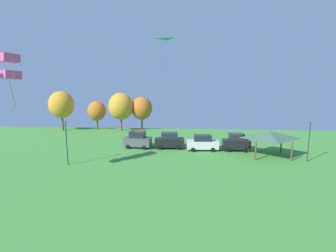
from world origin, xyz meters
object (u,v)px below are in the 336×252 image
object	(u,v)px
kite_flying_2	(167,48)
treeline_tree_0	(61,105)
treeline_tree_1	(97,111)
treeline_tree_2	(121,106)
parked_car_leftmost	(138,140)
parked_car_third_from_left	(202,143)
treeline_tree_3	(142,108)
park_pavilion	(270,135)
light_post_0	(309,139)
parked_car_second_from_left	(170,141)
light_post_1	(66,140)
parked_car_rightmost_in_row	(236,142)

from	to	relation	value
kite_flying_2	treeline_tree_0	xyz separation A→B (m)	(-23.87, 25.07, -8.29)
treeline_tree_1	treeline_tree_2	bearing A→B (deg)	-10.37
parked_car_leftmost	parked_car_third_from_left	distance (m)	10.05
parked_car_leftmost	treeline_tree_3	bearing A→B (deg)	103.61
parked_car_leftmost	treeline_tree_0	bearing A→B (deg)	150.67
park_pavilion	treeline_tree_1	xyz separation A→B (m)	(-30.64, 18.46, 0.91)
light_post_0	treeline_tree_3	size ratio (longest dim) A/B	0.75
kite_flying_2	treeline_tree_2	distance (m)	29.55
parked_car_second_from_left	treeline_tree_2	size ratio (longest dim) A/B	0.58
treeline_tree_2	treeline_tree_1	bearing A→B (deg)	169.63
kite_flying_2	treeline_tree_3	bearing A→B (deg)	105.08
light_post_1	park_pavilion	bearing A→B (deg)	12.05
park_pavilion	parked_car_rightmost_in_row	bearing A→B (deg)	146.27
parked_car_third_from_left	light_post_1	world-z (taller)	light_post_1
parked_car_third_from_left	parked_car_rightmost_in_row	size ratio (longest dim) A/B	1.19
parked_car_leftmost	treeline_tree_0	world-z (taller)	treeline_tree_0
treeline_tree_0	park_pavilion	bearing A→B (deg)	-23.98
parked_car_second_from_left	parked_car_rightmost_in_row	xyz separation A→B (m)	(10.02, -0.70, 0.05)
parked_car_second_from_left	treeline_tree_1	distance (m)	22.60
parked_car_leftmost	park_pavilion	bearing A→B (deg)	-3.24
kite_flying_2	light_post_1	distance (m)	16.67
parked_car_third_from_left	park_pavilion	world-z (taller)	park_pavilion
parked_car_leftmost	treeline_tree_2	xyz separation A→B (m)	(-6.05, 14.14, 3.83)
kite_flying_2	treeline_tree_3	distance (m)	29.55
parked_car_second_from_left	treeline_tree_0	size ratio (longest dim) A/B	0.55
treeline_tree_0	treeline_tree_3	distance (m)	16.70
kite_flying_2	parked_car_second_from_left	xyz separation A→B (m)	(-0.41, 11.77, -12.52)
treeline_tree_2	park_pavilion	bearing A→B (deg)	-34.81
parked_car_second_from_left	treeline_tree_1	xyz separation A→B (m)	(-16.60, 15.08, 2.77)
kite_flying_2	parked_car_leftmost	distance (m)	17.93
parked_car_second_from_left	treeline_tree_0	bearing A→B (deg)	148.17
parked_car_leftmost	parked_car_third_from_left	size ratio (longest dim) A/B	0.91
kite_flying_2	treeline_tree_2	world-z (taller)	kite_flying_2
parked_car_second_from_left	treeline_tree_1	size ratio (longest dim) A/B	0.75
parked_car_leftmost	light_post_1	world-z (taller)	light_post_1
parked_car_second_from_left	kite_flying_2	bearing A→B (deg)	-90.30
treeline_tree_1	parked_car_third_from_left	bearing A→B (deg)	-36.40
treeline_tree_3	parked_car_rightmost_in_row	bearing A→B (deg)	-43.50
treeline_tree_1	light_post_0	bearing A→B (deg)	-30.31
park_pavilion	light_post_0	xyz separation A→B (m)	(4.34, -1.98, -0.06)
kite_flying_2	treeline_tree_0	distance (m)	35.59
parked_car_third_from_left	park_pavilion	bearing A→B (deg)	-18.49
parked_car_leftmost	treeline_tree_3	world-z (taller)	treeline_tree_3
parked_car_rightmost_in_row	light_post_1	xyz separation A→B (m)	(-22.20, -8.28, 1.91)
park_pavilion	treeline_tree_2	xyz separation A→B (m)	(-25.10, 17.45, 2.04)
parked_car_second_from_left	treeline_tree_0	distance (m)	27.30
kite_flying_2	treeline_tree_3	xyz separation A→B (m)	(-7.31, 27.13, -9.16)
light_post_1	treeline_tree_3	bearing A→B (deg)	77.77
parked_car_second_from_left	park_pavilion	bearing A→B (deg)	-15.83
light_post_1	treeline_tree_1	distance (m)	24.48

